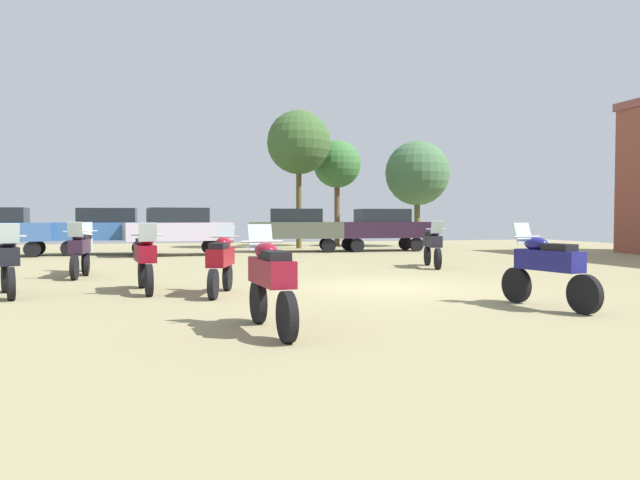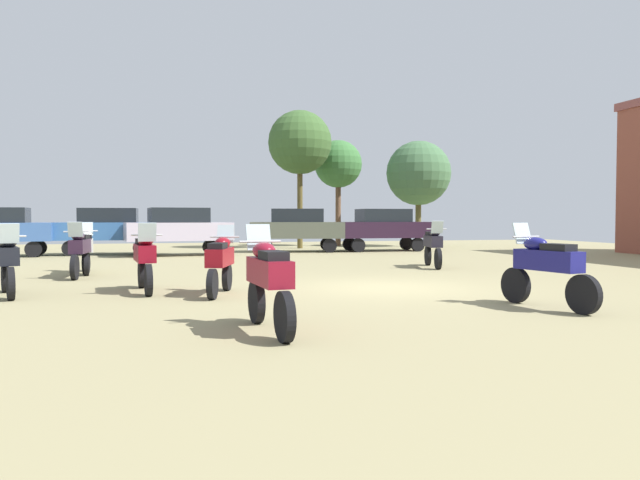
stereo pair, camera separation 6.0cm
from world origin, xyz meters
name	(u,v)px [view 1 (the left image)]	position (x,y,z in m)	size (l,w,h in m)	color
ground_plane	(385,288)	(0.00, 0.00, 0.01)	(44.00, 52.00, 0.02)	#948A61
motorcycle_1	(221,261)	(-3.72, -0.36, 0.72)	(0.79, 2.03, 1.44)	black
motorcycle_2	(86,248)	(-7.06, 5.42, 0.74)	(0.63, 2.13, 1.46)	black
motorcycle_3	(271,279)	(-3.38, -4.62, 0.75)	(0.62, 2.18, 1.50)	black
motorcycle_4	(80,250)	(-7.06, 4.19, 0.75)	(0.62, 2.16, 1.49)	black
motorcycle_5	(7,261)	(-7.92, 0.42, 0.74)	(0.83, 2.04, 1.48)	black
motorcycle_6	(145,258)	(-5.25, 0.48, 0.75)	(0.65, 2.22, 1.49)	black
motorcycle_7	(547,266)	(1.71, -3.60, 0.76)	(0.72, 2.19, 1.50)	black
motorcycle_8	(433,244)	(3.42, 4.95, 0.76)	(0.76, 2.26, 1.49)	black
car_1	(108,227)	(-7.32, 14.54, 1.19)	(4.32, 1.84, 2.00)	black
car_2	(382,226)	(5.09, 14.31, 1.19)	(4.31, 1.83, 2.00)	black
car_3	(296,227)	(0.96, 14.59, 1.19)	(4.54, 2.48, 2.00)	black
car_5	(178,228)	(-4.41, 12.99, 1.19)	(4.51, 2.40, 2.00)	black
tree_3	(337,165)	(4.34, 19.60, 4.55)	(2.64, 2.64, 5.90)	brown
tree_4	(417,173)	(8.52, 18.16, 4.04)	(3.54, 3.54, 5.80)	brown
tree_5	(299,143)	(1.78, 17.79, 5.47)	(3.29, 3.29, 7.12)	brown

